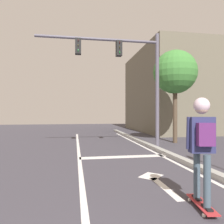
{
  "coord_description": "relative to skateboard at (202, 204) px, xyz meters",
  "views": [
    {
      "loc": [
        0.17,
        0.08,
        1.57
      ],
      "look_at": [
        1.4,
        7.29,
        1.59
      ],
      "focal_mm": 34.86,
      "sensor_mm": 36.0,
      "label": 1
    }
  ],
  "objects": [
    {
      "name": "roadside_tree",
      "position": [
        3.09,
        7.3,
        3.57
      ],
      "size": [
        2.25,
        2.25,
        4.8
      ],
      "color": "brown",
      "rests_on": "ground"
    },
    {
      "name": "stop_bar",
      "position": [
        -0.34,
        4.26,
        -0.07
      ],
      "size": [
        3.09,
        0.4,
        0.01
      ],
      "primitive_type": "cube",
      "color": "silver",
      "rests_on": "ground"
    },
    {
      "name": "building_block",
      "position": [
        8.0,
        14.31,
        3.29
      ],
      "size": [
        9.59,
        9.37,
        6.71
      ],
      "primitive_type": "cube",
      "color": "#6A6452",
      "rests_on": "ground"
    },
    {
      "name": "traffic_signal_mast",
      "position": [
        0.08,
        5.76,
        3.51
      ],
      "size": [
        5.21,
        0.34,
        5.01
      ],
      "color": "#595564",
      "rests_on": "ground"
    },
    {
      "name": "lane_line_center",
      "position": [
        -1.89,
        2.67,
        -0.07
      ],
      "size": [
        0.12,
        20.0,
        0.01
      ],
      "primitive_type": "cube",
      "color": "silver",
      "rests_on": "ground"
    },
    {
      "name": "lane_arrow_head",
      "position": [
        -0.19,
        1.87,
        -0.07
      ],
      "size": [
        0.71,
        0.71,
        0.01
      ],
      "primitive_type": "cube",
      "rotation": [
        0.0,
        0.0,
        0.79
      ],
      "color": "silver",
      "rests_on": "ground"
    },
    {
      "name": "lane_line_curbside",
      "position": [
        1.05,
        2.67,
        -0.07
      ],
      "size": [
        0.12,
        20.0,
        0.01
      ],
      "primitive_type": "cube",
      "color": "silver",
      "rests_on": "ground"
    },
    {
      "name": "curb_strip",
      "position": [
        1.3,
        2.67,
        -0.0
      ],
      "size": [
        0.24,
        24.0,
        0.14
      ],
      "primitive_type": "cube",
      "color": "#9D9D9A",
      "rests_on": "ground"
    },
    {
      "name": "skateboard",
      "position": [
        0.0,
        0.0,
        0.0
      ],
      "size": [
        0.33,
        0.88,
        0.09
      ],
      "color": "#B12C30",
      "rests_on": "ground"
    },
    {
      "name": "skater",
      "position": [
        -0.0,
        -0.02,
        1.12
      ],
      "size": [
        0.47,
        0.64,
        1.73
      ],
      "color": "#405362",
      "rests_on": "skateboard"
    },
    {
      "name": "lane_arrow_stem",
      "position": [
        -0.19,
        1.02,
        -0.07
      ],
      "size": [
        0.16,
        1.4,
        0.01
      ],
      "primitive_type": "cube",
      "color": "silver",
      "rests_on": "ground"
    }
  ]
}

